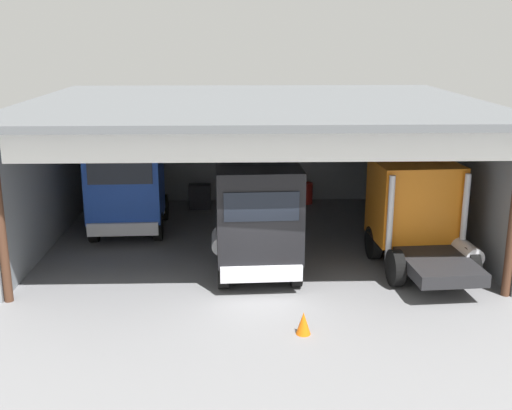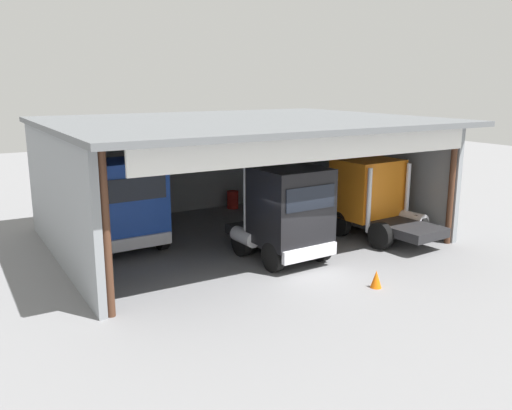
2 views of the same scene
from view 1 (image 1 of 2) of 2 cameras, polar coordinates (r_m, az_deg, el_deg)
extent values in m
plane|color=slate|center=(17.09, 0.37, -8.70)|extent=(80.00, 80.00, 0.00)
cube|color=gray|center=(26.75, -0.43, 5.43)|extent=(14.07, 0.24, 4.71)
cube|color=gray|center=(22.43, -18.42, 2.69)|extent=(0.24, 10.75, 4.71)
cube|color=gray|center=(22.77, 17.88, 2.92)|extent=(0.24, 10.75, 4.71)
cube|color=slate|center=(20.55, -0.09, 9.33)|extent=(14.67, 11.85, 0.20)
cylinder|color=#4C2D1E|center=(17.55, -22.37, -1.07)|extent=(0.24, 0.24, 4.71)
cube|color=white|center=(15.39, 0.45, 5.61)|extent=(12.66, 0.12, 0.90)
cube|color=#1E47B7|center=(22.11, -11.87, 2.37)|extent=(2.57, 2.30, 2.75)
cube|color=black|center=(20.92, -12.36, 2.97)|extent=(2.12, 0.13, 0.82)
cube|color=silver|center=(21.38, -12.07, -2.18)|extent=(2.38, 0.24, 0.44)
cube|color=#232326|center=(24.46, -11.02, 0.17)|extent=(2.00, 3.85, 0.36)
cylinder|color=silver|center=(23.25, -8.67, 2.55)|extent=(0.18, 0.18, 2.76)
cylinder|color=silver|center=(23.56, -14.12, 2.42)|extent=(0.18, 0.18, 2.76)
cylinder|color=silver|center=(24.31, -13.74, 0.21)|extent=(0.60, 1.22, 0.56)
cylinder|color=black|center=(21.97, -8.95, -1.96)|extent=(0.33, 1.01, 1.00)
cylinder|color=black|center=(22.29, -14.59, -2.02)|extent=(0.33, 1.01, 1.00)
cylinder|color=black|center=(24.38, -8.43, -0.19)|extent=(0.33, 1.01, 1.00)
cylinder|color=black|center=(24.67, -13.53, -0.28)|extent=(0.33, 1.01, 1.00)
cube|color=black|center=(17.68, 0.22, -0.65)|extent=(2.46, 2.27, 2.65)
cube|color=black|center=(16.49, 0.51, -0.16)|extent=(2.01, 0.15, 0.80)
cube|color=silver|center=(17.07, 0.51, -6.31)|extent=(2.25, 0.26, 0.44)
cube|color=#232326|center=(19.64, -0.15, -3.28)|extent=(1.90, 3.02, 0.36)
cylinder|color=silver|center=(18.98, 3.14, 0.39)|extent=(0.18, 0.18, 3.12)
cylinder|color=silver|center=(18.83, -3.31, 0.27)|extent=(0.18, 0.18, 3.12)
cylinder|color=silver|center=(19.27, -3.25, -3.29)|extent=(0.61, 1.22, 0.56)
cylinder|color=black|center=(17.88, 3.64, -5.83)|extent=(0.35, 1.04, 1.03)
cylinder|color=black|center=(17.73, -3.03, -6.01)|extent=(0.35, 1.04, 1.03)
cylinder|color=black|center=(19.79, 2.84, -3.70)|extent=(0.35, 1.04, 1.03)
cylinder|color=black|center=(19.65, -3.16, -3.84)|extent=(0.35, 1.04, 1.03)
cube|color=orange|center=(19.85, 14.26, 0.35)|extent=(2.62, 2.23, 2.41)
cube|color=black|center=(20.71, 13.37, 2.23)|extent=(2.11, 0.20, 0.72)
cube|color=silver|center=(21.19, 13.06, -2.31)|extent=(2.37, 0.32, 0.44)
cube|color=#232326|center=(18.59, 15.88, -4.91)|extent=(2.09, 3.46, 0.36)
cylinder|color=silver|center=(18.47, 12.16, -1.21)|extent=(0.18, 0.18, 2.56)
cylinder|color=silver|center=(19.26, 18.53, -0.99)|extent=(0.18, 0.18, 2.56)
cylinder|color=silver|center=(19.24, 18.70, -4.08)|extent=(0.64, 1.24, 0.56)
cylinder|color=black|center=(20.31, 10.69, -3.39)|extent=(0.37, 1.08, 1.07)
cylinder|color=black|center=(21.01, 16.44, -3.13)|extent=(0.37, 1.08, 1.07)
cylinder|color=black|center=(18.29, 12.62, -5.63)|extent=(0.37, 1.08, 1.07)
cylinder|color=black|center=(19.07, 18.92, -5.23)|extent=(0.37, 1.08, 1.07)
cylinder|color=#B21E19|center=(26.53, 4.57, 1.08)|extent=(0.58, 0.58, 0.89)
cube|color=black|center=(25.83, -5.16, 0.79)|extent=(0.90, 0.60, 1.00)
cone|color=orange|center=(15.24, 4.36, -10.72)|extent=(0.36, 0.36, 0.56)
camera|label=2|loc=(10.00, -80.11, -1.35)|focal=37.67mm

